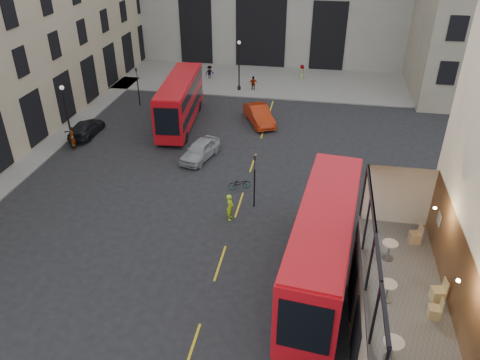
% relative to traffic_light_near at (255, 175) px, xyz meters
% --- Properties ---
extents(ground, '(140.00, 140.00, 0.00)m').
position_rel_traffic_light_near_xyz_m(ground, '(1.00, -12.00, -2.42)').
color(ground, black).
rests_on(ground, ground).
extents(host_frontage, '(3.00, 11.00, 4.50)m').
position_rel_traffic_light_near_xyz_m(host_frontage, '(7.50, -12.00, -0.17)').
color(host_frontage, '#BCB18D').
rests_on(host_frontage, ground).
extents(cafe_floor, '(3.00, 10.00, 0.10)m').
position_rel_traffic_light_near_xyz_m(cafe_floor, '(7.50, -12.00, 2.12)').
color(cafe_floor, slate).
rests_on(cafe_floor, host_frontage).
extents(pavement_far, '(40.00, 12.00, 0.12)m').
position_rel_traffic_light_near_xyz_m(pavement_far, '(-5.00, 26.00, -2.36)').
color(pavement_far, slate).
rests_on(pavement_far, ground).
extents(traffic_light_near, '(0.16, 0.20, 3.80)m').
position_rel_traffic_light_near_xyz_m(traffic_light_near, '(0.00, 0.00, 0.00)').
color(traffic_light_near, black).
rests_on(traffic_light_near, ground).
extents(traffic_light_far, '(0.16, 0.20, 3.80)m').
position_rel_traffic_light_near_xyz_m(traffic_light_far, '(-14.00, 16.00, 0.00)').
color(traffic_light_far, black).
rests_on(traffic_light_far, ground).
extents(street_lamp_a, '(0.36, 0.36, 5.33)m').
position_rel_traffic_light_near_xyz_m(street_lamp_a, '(-16.00, 6.00, -0.03)').
color(street_lamp_a, black).
rests_on(street_lamp_a, ground).
extents(street_lamp_b, '(0.36, 0.36, 5.33)m').
position_rel_traffic_light_near_xyz_m(street_lamp_b, '(-5.00, 22.00, -0.03)').
color(street_lamp_b, black).
rests_on(street_lamp_b, ground).
extents(bus_near, '(3.89, 11.93, 4.68)m').
position_rel_traffic_light_near_xyz_m(bus_near, '(4.50, -6.54, 0.20)').
color(bus_near, red).
rests_on(bus_near, ground).
extents(bus_far, '(3.37, 10.71, 4.20)m').
position_rel_traffic_light_near_xyz_m(bus_far, '(-8.59, 12.25, -0.06)').
color(bus_far, '#B10C14').
rests_on(bus_far, ground).
extents(car_a, '(2.79, 4.61, 1.47)m').
position_rel_traffic_light_near_xyz_m(car_a, '(-5.21, 6.01, -1.69)').
color(car_a, '#93969B').
rests_on(car_a, ground).
extents(car_b, '(3.65, 5.12, 1.60)m').
position_rel_traffic_light_near_xyz_m(car_b, '(-1.65, 13.70, -1.62)').
color(car_b, '#A3250A').
rests_on(car_b, ground).
extents(car_c, '(1.84, 4.47, 1.29)m').
position_rel_traffic_light_near_xyz_m(car_c, '(-16.00, 8.51, -1.78)').
color(car_c, black).
rests_on(car_c, ground).
extents(bicycle, '(1.62, 1.08, 0.81)m').
position_rel_traffic_light_near_xyz_m(bicycle, '(-1.36, 2.08, -2.02)').
color(bicycle, gray).
rests_on(bicycle, ground).
extents(cyclist, '(0.45, 0.67, 1.80)m').
position_rel_traffic_light_near_xyz_m(cyclist, '(-1.28, -1.71, -1.52)').
color(cyclist, '#B4EA18').
rests_on(cyclist, ground).
extents(pedestrian_a, '(0.87, 0.68, 1.76)m').
position_rel_traffic_light_near_xyz_m(pedestrian_a, '(-11.91, 20.31, -1.55)').
color(pedestrian_a, gray).
rests_on(pedestrian_a, ground).
extents(pedestrian_b, '(1.18, 1.10, 1.60)m').
position_rel_traffic_light_near_xyz_m(pedestrian_b, '(-8.99, 25.11, -1.63)').
color(pedestrian_b, gray).
rests_on(pedestrian_b, ground).
extents(pedestrian_c, '(1.01, 0.63, 1.60)m').
position_rel_traffic_light_near_xyz_m(pedestrian_c, '(-3.49, 22.23, -1.62)').
color(pedestrian_c, gray).
rests_on(pedestrian_c, ground).
extents(pedestrian_d, '(0.95, 0.96, 1.67)m').
position_rel_traffic_light_near_xyz_m(pedestrian_d, '(1.37, 27.11, -1.59)').
color(pedestrian_d, gray).
rests_on(pedestrian_d, ground).
extents(pedestrian_e, '(0.68, 0.83, 1.96)m').
position_rel_traffic_light_near_xyz_m(pedestrian_e, '(-15.81, 5.74, -1.45)').
color(pedestrian_e, gray).
rests_on(pedestrian_e, ground).
extents(cafe_table_near, '(0.67, 0.67, 0.84)m').
position_rel_traffic_light_near_xyz_m(cafe_table_near, '(6.65, -14.89, 2.73)').
color(cafe_table_near, silver).
rests_on(cafe_table_near, cafe_floor).
extents(cafe_table_mid, '(0.63, 0.63, 0.78)m').
position_rel_traffic_light_near_xyz_m(cafe_table_mid, '(6.75, -12.15, 2.69)').
color(cafe_table_mid, silver).
rests_on(cafe_table_mid, cafe_floor).
extents(cafe_table_far, '(0.64, 0.64, 0.80)m').
position_rel_traffic_light_near_xyz_m(cafe_table_far, '(7.03, -9.71, 2.71)').
color(cafe_table_far, silver).
rests_on(cafe_table_far, cafe_floor).
extents(cafe_chair_b, '(0.44, 0.44, 0.84)m').
position_rel_traffic_light_near_xyz_m(cafe_chair_b, '(8.35, -12.74, 2.43)').
color(cafe_chair_b, tan).
rests_on(cafe_chair_b, cafe_floor).
extents(cafe_chair_c, '(0.52, 0.52, 0.92)m').
position_rel_traffic_light_near_xyz_m(cafe_chair_c, '(8.62, -11.82, 2.46)').
color(cafe_chair_c, '#D1B678').
rests_on(cafe_chair_c, cafe_floor).
extents(cafe_chair_d, '(0.51, 0.51, 0.88)m').
position_rel_traffic_light_near_xyz_m(cafe_chair_d, '(8.28, -8.36, 2.44)').
color(cafe_chair_d, tan).
rests_on(cafe_chair_d, cafe_floor).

